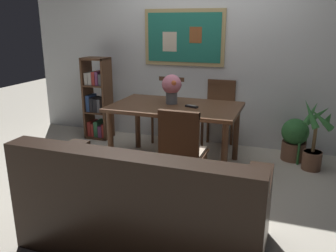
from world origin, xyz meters
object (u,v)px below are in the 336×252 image
(bookshelf, at_px, (98,102))
(flower_vase, at_px, (172,86))
(potted_palm, at_px, (314,140))
(dining_chair_far_right, at_px, (219,108))
(dining_table, at_px, (175,113))
(dining_chair_far_left, at_px, (170,104))
(dining_chair_near_right, at_px, (182,147))
(tv_remote, at_px, (192,106))
(potted_ivy, at_px, (294,139))
(leather_couch, at_px, (142,209))

(bookshelf, relative_size, flower_vase, 3.41)
(potted_palm, bearing_deg, dining_chair_far_right, 159.46)
(dining_table, relative_size, potted_palm, 1.76)
(flower_vase, bearing_deg, dining_chair_far_left, 110.95)
(dining_table, distance_m, bookshelf, 1.51)
(dining_chair_near_right, xyz_separation_m, dining_chair_far_left, (-0.71, 1.69, 0.00))
(flower_vase, bearing_deg, bookshelf, 158.85)
(potted_palm, distance_m, tv_remote, 1.46)
(flower_vase, distance_m, tv_remote, 0.36)
(bookshelf, bearing_deg, potted_ivy, 0.64)
(flower_vase, bearing_deg, dining_chair_near_right, -65.55)
(dining_chair_far_left, relative_size, potted_palm, 1.08)
(dining_chair_far_right, distance_m, potted_palm, 1.29)
(potted_ivy, bearing_deg, flower_vase, -159.21)
(dining_table, distance_m, flower_vase, 0.32)
(dining_chair_far_right, relative_size, flower_vase, 2.62)
(leather_couch, height_order, potted_ivy, leather_couch)
(dining_chair_far_left, xyz_separation_m, bookshelf, (-1.03, -0.26, 0.00))
(dining_chair_far_right, bearing_deg, flower_vase, -120.62)
(dining_table, bearing_deg, potted_ivy, 24.52)
(potted_palm, xyz_separation_m, flower_vase, (-1.64, -0.28, 0.57))
(dining_chair_near_right, height_order, flower_vase, flower_vase)
(potted_palm, relative_size, flower_vase, 2.44)
(dining_chair_far_right, xyz_separation_m, potted_palm, (1.20, -0.45, -0.17))
(potted_palm, xyz_separation_m, tv_remote, (-1.36, -0.39, 0.38))
(dining_table, bearing_deg, dining_chair_near_right, -67.76)
(dining_chair_near_right, distance_m, tv_remote, 0.85)
(dining_chair_far_left, bearing_deg, dining_chair_far_right, -3.00)
(potted_ivy, bearing_deg, dining_table, -155.48)
(bookshelf, relative_size, potted_ivy, 2.23)
(dining_chair_far_left, bearing_deg, tv_remote, -56.87)
(dining_chair_far_right, relative_size, potted_ivy, 1.72)
(dining_table, xyz_separation_m, potted_ivy, (1.35, 0.62, -0.36))
(dining_chair_near_right, bearing_deg, dining_chair_far_left, 112.87)
(leather_couch, relative_size, potted_palm, 2.13)
(potted_ivy, relative_size, tv_remote, 3.27)
(tv_remote, bearing_deg, potted_ivy, 29.46)
(dining_table, relative_size, leather_couch, 0.83)
(dining_chair_far_left, xyz_separation_m, potted_ivy, (1.72, -0.23, -0.26))
(dining_chair_near_right, height_order, bookshelf, bookshelf)
(leather_couch, bearing_deg, tv_remote, 92.80)
(tv_remote, bearing_deg, flower_vase, 158.93)
(dining_chair_far_left, distance_m, bookshelf, 1.06)
(bookshelf, distance_m, flower_vase, 1.47)
(tv_remote, bearing_deg, dining_chair_near_right, -80.26)
(dining_chair_far_right, relative_size, bookshelf, 0.77)
(dining_chair_far_left, xyz_separation_m, tv_remote, (0.57, -0.88, 0.20))
(leather_couch, distance_m, tv_remote, 1.65)
(dining_chair_far_left, distance_m, flower_vase, 0.92)
(dining_chair_near_right, relative_size, potted_ivy, 1.72)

